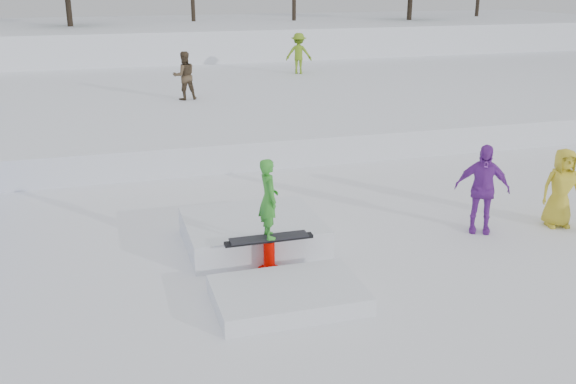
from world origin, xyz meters
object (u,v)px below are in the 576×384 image
object	(u,v)px
jib_rail_feature	(261,244)
spectator_purple	(482,189)
spectator_yellow	(561,188)
walker_ygreen	(299,53)
walker_olive	(184,76)

from	to	relation	value
jib_rail_feature	spectator_purple	bearing A→B (deg)	0.97
spectator_yellow	jib_rail_feature	xyz separation A→B (m)	(-6.45, 0.12, -0.54)
spectator_purple	spectator_yellow	xyz separation A→B (m)	(1.78, -0.20, -0.09)
jib_rail_feature	walker_ygreen	bearing A→B (deg)	70.48
walker_ygreen	spectator_yellow	bearing A→B (deg)	114.34
walker_ygreen	jib_rail_feature	bearing A→B (deg)	93.76
walker_olive	walker_ygreen	xyz separation A→B (m)	(5.82, 4.95, 0.05)
walker_ygreen	walker_olive	bearing A→B (deg)	63.67
spectator_purple	walker_olive	bearing A→B (deg)	137.88
spectator_yellow	spectator_purple	bearing A→B (deg)	-173.16
spectator_purple	jib_rail_feature	world-z (taller)	jib_rail_feature
walker_olive	walker_ygreen	bearing A→B (deg)	-146.59
walker_ygreen	jib_rail_feature	world-z (taller)	walker_ygreen
walker_olive	spectator_purple	world-z (taller)	walker_olive
jib_rail_feature	walker_olive	bearing A→B (deg)	88.56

